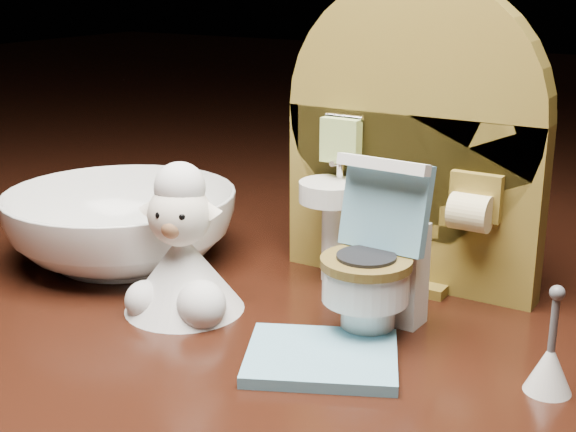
# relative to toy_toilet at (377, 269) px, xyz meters

# --- Properties ---
(backdrop_panel) EXTENTS (0.13, 0.05, 0.15)m
(backdrop_panel) POSITION_rel_toy_toilet_xyz_m (-0.01, 0.06, 0.04)
(backdrop_panel) COLOR olive
(backdrop_panel) RESTS_ON ground
(toy_toilet) EXTENTS (0.04, 0.05, 0.08)m
(toy_toilet) POSITION_rel_toy_toilet_xyz_m (0.00, 0.00, 0.00)
(toy_toilet) COLOR white
(toy_toilet) RESTS_ON ground
(bath_mat) EXTENTS (0.08, 0.07, 0.00)m
(bath_mat) POSITION_rel_toy_toilet_xyz_m (-0.00, -0.04, -0.03)
(bath_mat) COLOR #6AA9C3
(bath_mat) RESTS_ON ground
(toilet_brush) EXTENTS (0.02, 0.02, 0.04)m
(toilet_brush) POSITION_rel_toy_toilet_xyz_m (0.08, -0.02, -0.02)
(toilet_brush) COLOR white
(toilet_brush) RESTS_ON ground
(plush_lamb) EXTENTS (0.06, 0.06, 0.07)m
(plush_lamb) POSITION_rel_toy_toilet_xyz_m (-0.08, -0.03, -0.00)
(plush_lamb) COLOR silver
(plush_lamb) RESTS_ON ground
(ceramic_bowl) EXTENTS (0.14, 0.14, 0.04)m
(ceramic_bowl) POSITION_rel_toy_toilet_xyz_m (-0.15, 0.01, -0.01)
(ceramic_bowl) COLOR white
(ceramic_bowl) RESTS_ON ground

